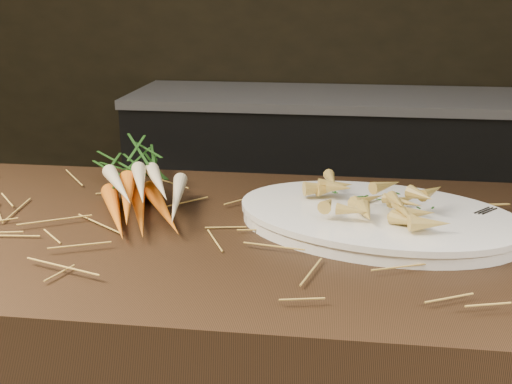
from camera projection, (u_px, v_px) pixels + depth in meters
back_counter at (328, 182)px, 3.03m from camera, size 1.82×0.62×0.84m
straw_bedding at (139, 219)px, 1.15m from camera, size 1.40×0.60×0.02m
root_veg_bunch at (135, 176)px, 1.28m from camera, size 0.31×0.49×0.09m
serving_platter at (376, 221)px, 1.13m from camera, size 0.56×0.45×0.03m
roasted_veg_heap at (378, 199)px, 1.11m from camera, size 0.28×0.23×0.05m
serving_fork at (480, 231)px, 1.04m from camera, size 0.14×0.15×0.00m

